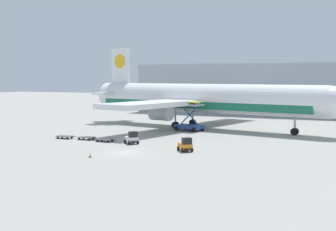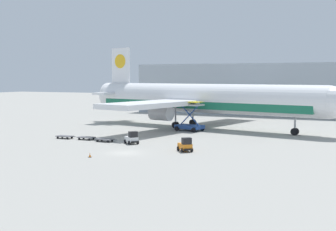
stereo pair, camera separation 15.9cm
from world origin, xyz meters
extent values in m
plane|color=#9E9B93|center=(0.00, 0.00, 0.00)|extent=(400.00, 400.00, 0.00)
cube|color=#9EA8B2|center=(11.08, 75.70, 7.00)|extent=(90.00, 18.00, 14.00)
cube|color=slate|center=(11.08, 66.60, 3.85)|extent=(88.20, 0.20, 4.90)
cylinder|color=white|center=(-1.59, 33.64, 6.10)|extent=(52.11, 16.05, 5.80)
cube|color=#196B4C|center=(-1.59, 33.64, 4.79)|extent=(48.01, 15.10, 1.45)
sphere|color=white|center=(23.89, 28.46, 6.10)|extent=(5.68, 5.68, 5.68)
cone|color=white|center=(-27.07, 38.82, 6.10)|extent=(7.35, 6.67, 5.51)
cube|color=white|center=(-22.99, 37.99, 13.00)|extent=(5.18, 1.47, 8.00)
cylinder|color=yellow|center=(-22.99, 37.99, 13.96)|extent=(3.25, 1.18, 3.20)
cube|color=white|center=(-24.01, 38.20, 6.68)|extent=(6.12, 13.46, 0.50)
cube|color=white|center=(-4.14, 34.16, 5.38)|extent=(17.41, 48.63, 0.90)
cylinder|color=#9EA0A5|center=(-6.15, 24.28, 3.58)|extent=(4.67, 3.58, 2.80)
cylinder|color=#9EA0A5|center=(-2.13, 44.03, 3.58)|extent=(4.67, 3.58, 2.80)
cylinder|color=#9EA0A5|center=(17.77, 29.70, 2.65)|extent=(0.36, 0.36, 4.00)
cylinder|color=black|center=(17.77, 29.70, 0.65)|extent=(1.45, 1.14, 1.30)
cylinder|color=#9EA0A5|center=(-6.31, 31.33, 2.65)|extent=(0.36, 0.36, 4.00)
cylinder|color=black|center=(-6.31, 31.33, 0.65)|extent=(1.45, 1.14, 1.30)
cylinder|color=#9EA0A5|center=(-5.03, 37.60, 2.65)|extent=(0.36, 0.36, 4.00)
cylinder|color=black|center=(-5.03, 37.60, 0.65)|extent=(1.45, 1.14, 1.30)
cube|color=#284C99|center=(-1.87, 28.06, 0.80)|extent=(5.69, 3.98, 0.70)
cube|color=#B2B2B7|center=(-1.87, 28.06, 5.06)|extent=(5.41, 3.78, 0.30)
cube|color=yellow|center=(-1.87, 28.06, 5.61)|extent=(5.41, 3.78, 0.08)
cube|color=#284C99|center=(-1.87, 28.06, 3.10)|extent=(4.22, 1.01, 4.03)
cube|color=#284C99|center=(-1.87, 28.06, 3.10)|extent=(4.22, 1.01, 4.03)
cylinder|color=black|center=(0.34, 29.14, 0.45)|extent=(0.95, 0.53, 0.90)
cylinder|color=black|center=(-0.25, 26.20, 0.45)|extent=(0.95, 0.53, 0.90)
cylinder|color=black|center=(-3.48, 29.92, 0.45)|extent=(0.95, 0.53, 0.90)
cylinder|color=black|center=(-4.08, 26.98, 0.45)|extent=(0.95, 0.53, 0.90)
cube|color=silver|center=(-3.52, 8.10, 0.70)|extent=(2.68, 2.49, 0.80)
cube|color=black|center=(-2.99, 7.71, 1.55)|extent=(1.46, 1.53, 0.90)
cube|color=black|center=(-2.53, 7.37, 0.42)|extent=(0.88, 1.11, 0.24)
cylinder|color=black|center=(-2.45, 8.18, 0.30)|extent=(0.63, 0.55, 0.60)
cylinder|color=black|center=(-3.29, 7.06, 0.30)|extent=(0.63, 0.55, 0.60)
cylinder|color=black|center=(-3.75, 9.14, 0.30)|extent=(0.63, 0.55, 0.60)
cylinder|color=black|center=(-4.58, 8.02, 0.30)|extent=(0.63, 0.55, 0.60)
cube|color=orange|center=(6.96, 4.73, 0.70)|extent=(2.60, 2.63, 0.80)
cube|color=black|center=(7.41, 4.27, 1.55)|extent=(1.52, 1.51, 0.90)
cube|color=black|center=(7.81, 3.85, 0.42)|extent=(1.02, 0.99, 0.24)
cylinder|color=black|center=(8.02, 4.64, 0.30)|extent=(0.59, 0.60, 0.60)
cylinder|color=black|center=(7.01, 3.67, 0.30)|extent=(0.59, 0.60, 0.60)
cylinder|color=black|center=(6.90, 5.80, 0.30)|extent=(0.59, 0.60, 0.60)
cylinder|color=black|center=(5.89, 4.83, 0.30)|extent=(0.59, 0.60, 0.60)
cube|color=#56565B|center=(-16.73, 8.67, 0.42)|extent=(2.82, 1.54, 0.12)
cube|color=#56565B|center=(-14.89, 8.70, 0.42)|extent=(0.90, 0.09, 0.08)
cylinder|color=black|center=(-15.76, 9.33, 0.18)|extent=(0.36, 0.15, 0.36)
cylinder|color=black|center=(-15.75, 8.05, 0.18)|extent=(0.36, 0.15, 0.36)
cylinder|color=black|center=(-17.72, 9.30, 0.18)|extent=(0.36, 0.15, 0.36)
cylinder|color=black|center=(-17.71, 8.02, 0.18)|extent=(0.36, 0.15, 0.36)
cube|color=#56565B|center=(-12.56, 8.96, 0.42)|extent=(2.82, 1.54, 0.12)
cube|color=#56565B|center=(-10.71, 8.99, 0.42)|extent=(0.90, 0.09, 0.08)
cylinder|color=black|center=(-11.59, 9.62, 0.18)|extent=(0.36, 0.15, 0.36)
cylinder|color=black|center=(-11.57, 8.34, 0.18)|extent=(0.36, 0.15, 0.36)
cylinder|color=black|center=(-13.55, 9.59, 0.18)|extent=(0.36, 0.15, 0.36)
cylinder|color=black|center=(-13.53, 8.31, 0.18)|extent=(0.36, 0.15, 0.36)
cube|color=#56565B|center=(-8.47, 8.20, 0.42)|extent=(2.82, 1.54, 0.12)
cube|color=#56565B|center=(-6.62, 8.23, 0.42)|extent=(0.90, 0.09, 0.08)
cylinder|color=black|center=(-7.50, 8.85, 0.18)|extent=(0.36, 0.15, 0.36)
cylinder|color=black|center=(-7.48, 7.58, 0.18)|extent=(0.36, 0.15, 0.36)
cylinder|color=black|center=(-9.46, 8.82, 0.18)|extent=(0.36, 0.15, 0.36)
cylinder|color=black|center=(-9.44, 7.55, 0.18)|extent=(0.36, 0.15, 0.36)
cube|color=black|center=(-2.37, -4.93, 0.02)|extent=(0.40, 0.40, 0.04)
cone|color=orange|center=(-2.37, -4.93, 0.32)|extent=(0.32, 0.32, 0.55)
cylinder|color=white|center=(-2.37, -4.93, 0.34)|extent=(0.19, 0.19, 0.08)
camera|label=1|loc=(31.93, -55.17, 10.44)|focal=50.00mm
camera|label=2|loc=(32.07, -55.11, 10.44)|focal=50.00mm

